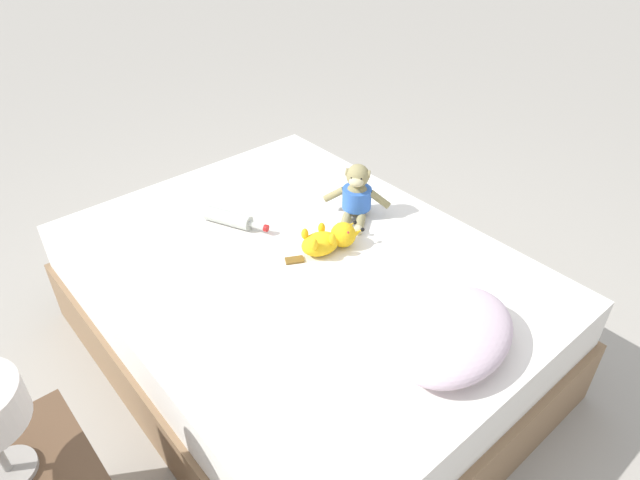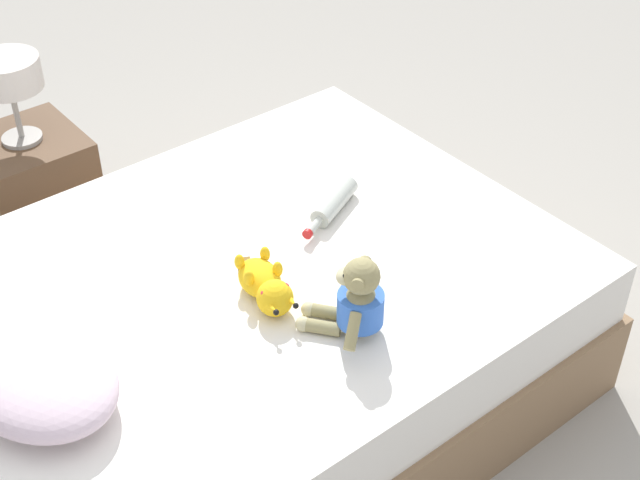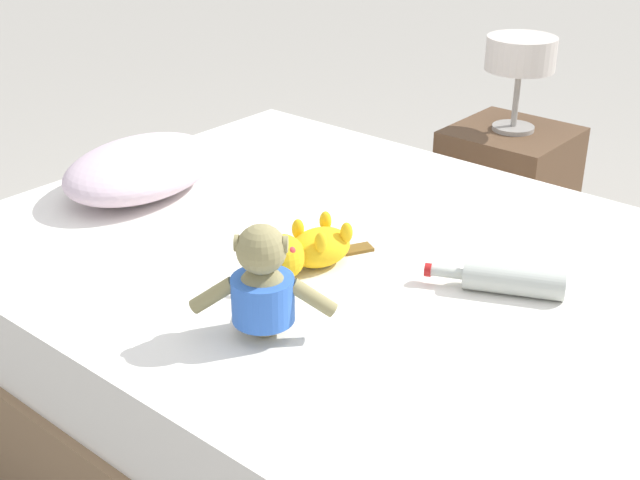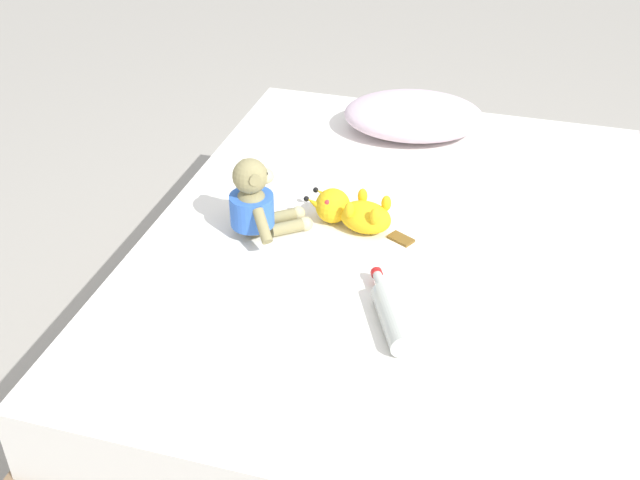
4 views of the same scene
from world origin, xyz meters
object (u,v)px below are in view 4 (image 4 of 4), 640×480
Objects in this scene: bed at (392,308)px; plush_monkey at (256,204)px; pillow at (413,115)px; plush_yellow_creature at (351,212)px; glass_bottle at (392,316)px.

plush_monkey is (-0.38, -0.09, 0.35)m from bed.
pillow reaches higher than plush_yellow_creature.
pillow reaches higher than bed.
plush_yellow_creature is 1.16× the size of glass_bottle.
plush_monkey is at bearing -166.48° from bed.
bed is 5.54× the size of plush_yellow_creature.
pillow is 1.85× the size of glass_bottle.
plush_yellow_creature reaches higher than glass_bottle.
glass_bottle is at bearing -82.22° from pillow.
pillow is at bearing 96.67° from bed.
glass_bottle is (0.44, -0.29, -0.07)m from plush_monkey.
plush_monkey reaches higher than bed.
plush_monkey is at bearing -155.74° from plush_yellow_creature.
plush_monkey reaches higher than plush_yellow_creature.
glass_bottle is at bearing -33.02° from plush_monkey.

